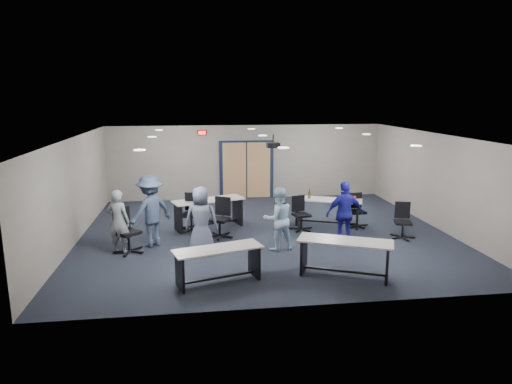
{
  "coord_description": "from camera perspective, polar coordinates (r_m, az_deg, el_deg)",
  "views": [
    {
      "loc": [
        -1.88,
        -12.02,
        3.78
      ],
      "look_at": [
        -0.29,
        -0.3,
        1.25
      ],
      "focal_mm": 32.0,
      "sensor_mm": 36.0,
      "label": 1
    }
  ],
  "objects": [
    {
      "name": "ceiling_can_lights",
      "position": [
        12.46,
        1.0,
        6.97
      ],
      "size": [
        6.24,
        5.74,
        0.02
      ],
      "primitive_type": null,
      "color": "white",
      "rests_on": "ceiling"
    },
    {
      "name": "back_wall",
      "position": [
        16.8,
        -1.21,
        3.76
      ],
      "size": [
        10.0,
        0.04,
        2.7
      ],
      "primitive_type": "cube",
      "color": "gray",
      "rests_on": "floor"
    },
    {
      "name": "person_plaid",
      "position": [
        11.13,
        -6.86,
        -3.44
      ],
      "size": [
        0.85,
        0.6,
        1.63
      ],
      "primitive_type": "imported",
      "rotation": [
        0.0,
        0.0,
        3.03
      ],
      "color": "slate",
      "rests_on": "floor"
    },
    {
      "name": "table_back_right",
      "position": [
        13.5,
        8.93,
        -1.9
      ],
      "size": [
        2.06,
        1.33,
        1.09
      ],
      "rotation": [
        0.0,
        0.0,
        -0.38
      ],
      "color": "#B5B2AB",
      "rests_on": "floor"
    },
    {
      "name": "chair_back_c",
      "position": [
        12.97,
        5.71,
        -2.7
      ],
      "size": [
        0.76,
        0.76,
        0.97
      ],
      "primitive_type": null,
      "rotation": [
        0.0,
        0.0,
        0.29
      ],
      "color": "black",
      "rests_on": "floor"
    },
    {
      "name": "front_wall",
      "position": [
        8.12,
        6.06,
        -5.39
      ],
      "size": [
        10.0,
        0.04,
        2.7
      ],
      "primitive_type": "cube",
      "color": "gray",
      "rests_on": "floor"
    },
    {
      "name": "ceiling",
      "position": [
        12.21,
        1.18,
        7.01
      ],
      "size": [
        10.0,
        9.0,
        0.04
      ],
      "primitive_type": "cube",
      "color": "silver",
      "rests_on": "back_wall"
    },
    {
      "name": "table_front_left",
      "position": [
        9.41,
        -4.76,
        -8.35
      ],
      "size": [
        1.91,
        1.1,
        0.73
      ],
      "rotation": [
        0.0,
        0.0,
        0.29
      ],
      "color": "#B5B2AB",
      "rests_on": "floor"
    },
    {
      "name": "person_navy",
      "position": [
        11.76,
        11.03,
        -2.68
      ],
      "size": [
        0.99,
        0.45,
        1.66
      ],
      "primitive_type": "imported",
      "rotation": [
        0.0,
        0.0,
        3.19
      ],
      "color": "navy",
      "rests_on": "floor"
    },
    {
      "name": "exit_sign",
      "position": [
        16.52,
        -6.77,
        7.38
      ],
      "size": [
        0.32,
        0.07,
        0.18
      ],
      "color": "black",
      "rests_on": "back_wall"
    },
    {
      "name": "table_back_left",
      "position": [
        13.2,
        -5.93,
        -2.06
      ],
      "size": [
        2.17,
        1.34,
        0.84
      ],
      "rotation": [
        0.0,
        0.0,
        0.34
      ],
      "color": "#B5B2AB",
      "rests_on": "floor"
    },
    {
      "name": "chair_back_b",
      "position": [
        12.29,
        -4.58,
        -3.26
      ],
      "size": [
        0.92,
        0.92,
        1.07
      ],
      "primitive_type": null,
      "rotation": [
        0.0,
        0.0,
        -0.5
      ],
      "color": "black",
      "rests_on": "floor"
    },
    {
      "name": "right_wall",
      "position": [
        14.06,
        21.73,
        1.26
      ],
      "size": [
        0.04,
        9.0,
        2.7
      ],
      "primitive_type": "cube",
      "color": "gray",
      "rests_on": "floor"
    },
    {
      "name": "chair_back_d",
      "position": [
        13.57,
        12.55,
        -2.26
      ],
      "size": [
        0.64,
        0.64,
        0.97
      ],
      "primitive_type": null,
      "rotation": [
        0.0,
        0.0,
        0.04
      ],
      "color": "black",
      "rests_on": "floor"
    },
    {
      "name": "chair_loose_left",
      "position": [
        11.5,
        -15.71,
        -4.7
      ],
      "size": [
        0.98,
        0.98,
        1.1
      ],
      "primitive_type": null,
      "rotation": [
        0.0,
        0.0,
        0.78
      ],
      "color": "black",
      "rests_on": "floor"
    },
    {
      "name": "table_front_right",
      "position": [
        9.85,
        11.04,
        -7.33
      ],
      "size": [
        2.05,
        1.4,
        0.79
      ],
      "rotation": [
        0.0,
        0.0,
        -0.42
      ],
      "color": "#B5B2AB",
      "rests_on": "floor"
    },
    {
      "name": "chair_back_a",
      "position": [
        12.84,
        -8.1,
        -2.64
      ],
      "size": [
        0.83,
        0.83,
        1.08
      ],
      "primitive_type": null,
      "rotation": [
        0.0,
        0.0,
        -0.25
      ],
      "color": "black",
      "rests_on": "floor"
    },
    {
      "name": "floor",
      "position": [
        12.74,
        1.13,
        -5.18
      ],
      "size": [
        10.0,
        10.0,
        0.0
      ],
      "primitive_type": "plane",
      "color": "black",
      "rests_on": "ground"
    },
    {
      "name": "chair_loose_right",
      "position": [
        12.8,
        17.91,
        -3.46
      ],
      "size": [
        0.74,
        0.74,
        0.96
      ],
      "primitive_type": null,
      "rotation": [
        0.0,
        0.0,
        -0.27
      ],
      "color": "black",
      "rests_on": "floor"
    },
    {
      "name": "person_back",
      "position": [
        11.77,
        -13.05,
        -2.33
      ],
      "size": [
        1.35,
        1.27,
        1.83
      ],
      "primitive_type": "imported",
      "rotation": [
        0.0,
        0.0,
        3.81
      ],
      "color": "#384865",
      "rests_on": "floor"
    },
    {
      "name": "person_lightblue",
      "position": [
        11.23,
        2.78,
        -3.38
      ],
      "size": [
        0.86,
        0.72,
        1.58
      ],
      "primitive_type": "imported",
      "rotation": [
        0.0,
        0.0,
        3.32
      ],
      "color": "#BDDDFB",
      "rests_on": "floor"
    },
    {
      "name": "person_gray",
      "position": [
        11.47,
        -16.82,
        -3.56
      ],
      "size": [
        0.67,
        0.56,
        1.58
      ],
      "primitive_type": "imported",
      "rotation": [
        0.0,
        0.0,
        2.76
      ],
      "color": "gray",
      "rests_on": "floor"
    },
    {
      "name": "ceiling_projector",
      "position": [
        12.78,
        2.16,
        5.9
      ],
      "size": [
        0.35,
        0.32,
        0.37
      ],
      "color": "black",
      "rests_on": "ceiling"
    },
    {
      "name": "double_door",
      "position": [
        16.81,
        -1.19,
        2.73
      ],
      "size": [
        2.0,
        0.07,
        2.2
      ],
      "color": "#101A32",
      "rests_on": "back_wall"
    },
    {
      "name": "left_wall",
      "position": [
        12.65,
        -21.83,
        0.13
      ],
      "size": [
        0.04,
        9.0,
        2.7
      ],
      "primitive_type": "cube",
      "color": "gray",
      "rests_on": "floor"
    }
  ]
}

